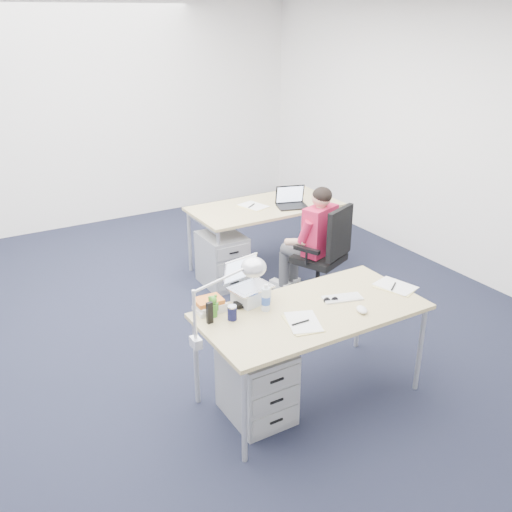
# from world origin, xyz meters

# --- Properties ---
(floor) EXTENTS (7.00, 7.00, 0.00)m
(floor) POSITION_xyz_m (0.00, 0.00, 0.00)
(floor) COLOR black
(floor) RESTS_ON ground
(room) EXTENTS (6.02, 7.02, 2.80)m
(room) POSITION_xyz_m (0.00, 0.00, 1.71)
(room) COLOR white
(room) RESTS_ON ground
(desk_near) EXTENTS (1.60, 0.80, 0.73)m
(desk_near) POSITION_xyz_m (0.30, -1.11, 0.68)
(desk_near) COLOR tan
(desk_near) RESTS_ON ground
(desk_far) EXTENTS (1.60, 0.80, 0.73)m
(desk_far) POSITION_xyz_m (1.23, 1.04, 0.68)
(desk_far) COLOR tan
(desk_far) RESTS_ON ground
(office_chair) EXTENTS (0.82, 0.82, 0.99)m
(office_chair) POSITION_xyz_m (1.30, 0.09, 0.28)
(office_chair) COLOR black
(office_chair) RESTS_ON ground
(seated_person) EXTENTS (0.48, 0.67, 1.15)m
(seated_person) POSITION_xyz_m (1.25, 0.25, 0.58)
(seated_person) COLOR #BC1A40
(seated_person) RESTS_ON ground
(drawer_pedestal_near) EXTENTS (0.40, 0.50, 0.55)m
(drawer_pedestal_near) POSITION_xyz_m (-0.15, -1.11, 0.28)
(drawer_pedestal_near) COLOR #9DA0A2
(drawer_pedestal_near) RESTS_ON ground
(drawer_pedestal_far) EXTENTS (0.40, 0.50, 0.55)m
(drawer_pedestal_far) POSITION_xyz_m (0.63, 0.91, 0.28)
(drawer_pedestal_far) COLOR #9DA0A2
(drawer_pedestal_far) RESTS_ON ground
(silver_laptop) EXTENTS (0.33, 0.28, 0.31)m
(silver_laptop) POSITION_xyz_m (-0.01, -0.79, 0.88)
(silver_laptop) COLOR silver
(silver_laptop) RESTS_ON desk_near
(wireless_keyboard) EXTENTS (0.31, 0.19, 0.01)m
(wireless_keyboard) POSITION_xyz_m (0.58, -1.10, 0.74)
(wireless_keyboard) COLOR white
(wireless_keyboard) RESTS_ON desk_near
(computer_mouse) EXTENTS (0.10, 0.12, 0.04)m
(computer_mouse) POSITION_xyz_m (0.57, -1.32, 0.75)
(computer_mouse) COLOR white
(computer_mouse) RESTS_ON desk_near
(headphones) EXTENTS (0.27, 0.24, 0.04)m
(headphones) POSITION_xyz_m (-0.06, -0.80, 0.75)
(headphones) COLOR black
(headphones) RESTS_ON desk_near
(can_koozie) EXTENTS (0.07, 0.07, 0.10)m
(can_koozie) POSITION_xyz_m (-0.25, -0.96, 0.78)
(can_koozie) COLOR #12143A
(can_koozie) RESTS_ON desk_near
(water_bottle) EXTENTS (0.08, 0.08, 0.20)m
(water_bottle) POSITION_xyz_m (0.01, -0.96, 0.83)
(water_bottle) COLOR silver
(water_bottle) RESTS_ON desk_near
(bear_figurine) EXTENTS (0.09, 0.07, 0.16)m
(bear_figurine) POSITION_xyz_m (-0.34, -0.85, 0.81)
(bear_figurine) COLOR #277820
(bear_figurine) RESTS_ON desk_near
(book_stack) EXTENTS (0.22, 0.17, 0.09)m
(book_stack) POSITION_xyz_m (-0.33, -0.76, 0.78)
(book_stack) COLOR silver
(book_stack) RESTS_ON desk_near
(cordless_phone) EXTENTS (0.04, 0.03, 0.16)m
(cordless_phone) POSITION_xyz_m (-0.40, -0.92, 0.81)
(cordless_phone) COLOR black
(cordless_phone) RESTS_ON desk_near
(papers_left) EXTENTS (0.28, 0.34, 0.01)m
(papers_left) POSITION_xyz_m (0.13, -1.25, 0.73)
(papers_left) COLOR #E7D785
(papers_left) RESTS_ON desk_near
(papers_right) EXTENTS (0.28, 0.34, 0.01)m
(papers_right) POSITION_xyz_m (1.05, -1.16, 0.73)
(papers_right) COLOR #E7D785
(papers_right) RESTS_ON desk_near
(sunglasses) EXTENTS (0.12, 0.09, 0.03)m
(sunglasses) POSITION_xyz_m (0.48, -1.09, 0.74)
(sunglasses) COLOR black
(sunglasses) RESTS_ON desk_near
(desk_lamp) EXTENTS (0.49, 0.22, 0.54)m
(desk_lamp) POSITION_xyz_m (-0.45, -1.14, 1.00)
(desk_lamp) COLOR silver
(desk_lamp) RESTS_ON desk_near
(dark_laptop) EXTENTS (0.39, 0.38, 0.23)m
(dark_laptop) POSITION_xyz_m (1.45, 0.84, 0.84)
(dark_laptop) COLOR black
(dark_laptop) RESTS_ON desk_far
(far_cup) EXTENTS (0.08, 0.08, 0.10)m
(far_cup) POSITION_xyz_m (1.57, 1.11, 0.78)
(far_cup) COLOR white
(far_cup) RESTS_ON desk_far
(far_papers) EXTENTS (0.28, 0.34, 0.01)m
(far_papers) POSITION_xyz_m (1.10, 1.07, 0.73)
(far_papers) COLOR white
(far_papers) RESTS_ON desk_far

